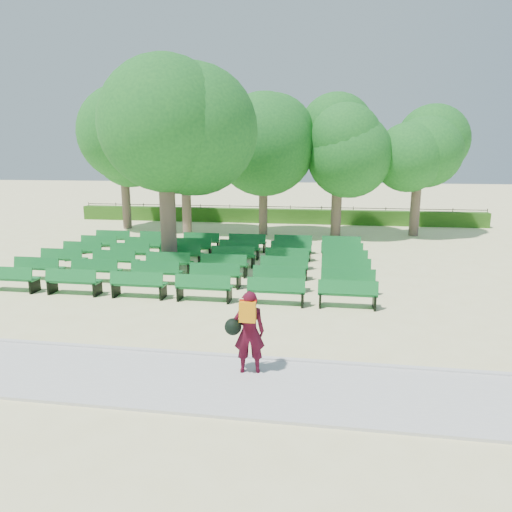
# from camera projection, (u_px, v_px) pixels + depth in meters

# --- Properties ---
(ground) EXTENTS (120.00, 120.00, 0.00)m
(ground) POSITION_uv_depth(u_px,v_px,m) (228.00, 280.00, 15.95)
(ground) COLOR #F3E9A1
(paving) EXTENTS (30.00, 2.20, 0.06)m
(paving) POSITION_uv_depth(u_px,v_px,m) (148.00, 378.00, 8.80)
(paving) COLOR silver
(paving) RESTS_ON ground
(curb) EXTENTS (30.00, 0.12, 0.10)m
(curb) POSITION_uv_depth(u_px,v_px,m) (168.00, 353.00, 9.90)
(curb) COLOR silver
(curb) RESTS_ON ground
(hedge) EXTENTS (26.00, 0.70, 0.90)m
(hedge) POSITION_uv_depth(u_px,v_px,m) (274.00, 216.00, 29.36)
(hedge) COLOR #2C5D18
(hedge) RESTS_ON ground
(fence) EXTENTS (26.00, 0.10, 1.02)m
(fence) POSITION_uv_depth(u_px,v_px,m) (275.00, 222.00, 29.85)
(fence) COLOR black
(fence) RESTS_ON ground
(tree_line) EXTENTS (21.80, 6.80, 7.04)m
(tree_line) POSITION_uv_depth(u_px,v_px,m) (266.00, 233.00, 25.60)
(tree_line) COLOR #1B6620
(tree_line) RESTS_ON ground
(bench_array) EXTENTS (1.68, 0.56, 1.05)m
(bench_array) POSITION_uv_depth(u_px,v_px,m) (203.00, 268.00, 17.28)
(bench_array) COLOR #136E2D
(bench_array) RESTS_ON ground
(tree_among) EXTENTS (4.93, 4.93, 7.11)m
(tree_among) POSITION_uv_depth(u_px,v_px,m) (165.00, 138.00, 16.29)
(tree_among) COLOR brown
(tree_among) RESTS_ON ground
(person) EXTENTS (0.81, 0.52, 1.66)m
(person) POSITION_uv_depth(u_px,v_px,m) (248.00, 331.00, 8.83)
(person) COLOR #400918
(person) RESTS_ON ground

